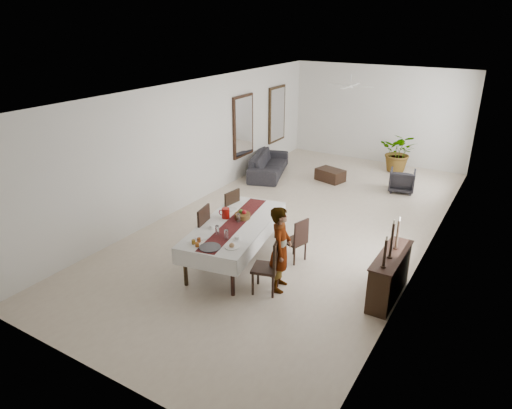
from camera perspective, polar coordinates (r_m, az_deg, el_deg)
name	(u,v)px	position (r m, az deg, el deg)	size (l,w,h in m)	color
floor	(298,222)	(11.16, 5.21, -2.24)	(6.00, 12.00, 0.00)	beige
ceiling	(303,89)	(10.25, 5.85, 14.23)	(6.00, 12.00, 0.02)	white
wall_back	(379,115)	(16.07, 15.09, 10.79)	(6.00, 0.02, 3.20)	silver
wall_front	(91,278)	(6.19, -19.92, -8.61)	(6.00, 0.02, 3.20)	silver
wall_left	(197,142)	(12.14, -7.43, 7.74)	(0.02, 12.00, 3.20)	silver
wall_right	(436,182)	(9.76, 21.56, 2.63)	(0.02, 12.00, 3.20)	silver
dining_table_top	(235,225)	(9.16, -2.66, -2.55)	(1.08, 2.59, 0.05)	black
table_leg_fl	(185,267)	(8.56, -8.83, -7.77)	(0.08, 0.08, 0.76)	black
table_leg_fr	(233,277)	(8.19, -2.94, -9.03)	(0.08, 0.08, 0.76)	black
table_leg_bl	(237,216)	(10.52, -2.37, -1.51)	(0.08, 0.08, 0.76)	black
table_leg_br	(276,223)	(10.22, 2.55, -2.27)	(0.08, 0.08, 0.76)	black
tablecloth_top	(235,223)	(9.14, -2.67, -2.37)	(1.27, 2.78, 0.01)	silver
tablecloth_drape_left	(207,226)	(9.46, -6.17, -2.65)	(0.01, 2.78, 0.32)	white
tablecloth_drape_right	(264,235)	(9.00, 1.06, -3.87)	(0.01, 2.78, 0.32)	silver
tablecloth_drape_near	(204,263)	(8.10, -6.53, -7.22)	(1.27, 0.01, 0.32)	white
tablecloth_drape_far	(259,206)	(10.38, 0.36, -0.14)	(1.27, 0.01, 0.32)	white
table_runner	(235,223)	(9.14, -2.67, -2.32)	(0.38, 2.70, 0.00)	maroon
red_pitcher	(226,213)	(9.33, -3.81, -1.09)	(0.16, 0.16, 0.22)	maroon
pitcher_handle	(222,213)	(9.37, -4.32, -1.01)	(0.13, 0.13, 0.02)	maroon
wine_glass_near	(226,234)	(8.48, -3.74, -3.76)	(0.08, 0.08, 0.18)	white
wine_glass_mid	(217,230)	(8.65, -4.88, -3.21)	(0.08, 0.08, 0.18)	white
wine_glass_far	(238,218)	(9.13, -2.23, -1.73)	(0.08, 0.08, 0.18)	silver
teacup_right	(237,238)	(8.48, -2.38, -4.18)	(0.10, 0.10, 0.06)	silver
saucer_right	(237,239)	(8.49, -2.37, -4.33)	(0.16, 0.16, 0.01)	white
teacup_left	(212,227)	(8.94, -5.53, -2.78)	(0.10, 0.10, 0.06)	white
saucer_left	(212,228)	(8.95, -5.52, -2.93)	(0.16, 0.16, 0.01)	white
plate_near_right	(232,247)	(8.21, -3.05, -5.31)	(0.26, 0.26, 0.02)	white
bread_near_right	(232,245)	(8.20, -3.05, -5.13)	(0.10, 0.10, 0.10)	tan
plate_near_left	(202,237)	(8.61, -6.78, -4.06)	(0.26, 0.26, 0.02)	white
plate_far_left	(231,209)	(9.76, -3.16, -0.62)	(0.26, 0.26, 0.02)	silver
serving_tray	(210,247)	(8.22, -5.79, -5.36)	(0.39, 0.39, 0.02)	#3B3B3F
jam_jar_a	(197,245)	(8.28, -7.37, -4.99)	(0.07, 0.07, 0.08)	#954C15
jam_jar_b	(193,242)	(8.37, -7.82, -4.67)	(0.07, 0.07, 0.08)	brown
jam_jar_c	(199,240)	(8.44, -7.16, -4.42)	(0.07, 0.07, 0.08)	brown
fruit_basket	(242,216)	(9.32, -1.72, -1.43)	(0.32, 0.32, 0.11)	brown
fruit_red	(244,212)	(9.30, -1.49, -0.95)	(0.10, 0.10, 0.10)	maroon
fruit_green	(241,211)	(9.33, -1.89, -0.86)	(0.09, 0.09, 0.09)	#477C25
chair_right_near_seat	(265,268)	(8.25, 1.17, -7.97)	(0.45, 0.45, 0.05)	black
chair_right_near_leg_fl	(273,287)	(8.20, 2.11, -10.27)	(0.04, 0.04, 0.44)	black
chair_right_near_leg_fr	(277,276)	(8.50, 2.68, -8.97)	(0.04, 0.04, 0.44)	black
chair_right_near_leg_bl	(253,284)	(8.27, -0.41, -9.91)	(0.04, 0.04, 0.44)	black
chair_right_near_leg_br	(258,274)	(8.57, 0.26, -8.64)	(0.04, 0.04, 0.44)	black
chair_right_near_back	(277,255)	(8.06, 2.61, -6.29)	(0.45, 0.04, 0.57)	black
chair_right_far_seat	(294,242)	(9.32, 4.81, -4.64)	(0.40, 0.40, 0.05)	black
chair_right_far_leg_fl	(294,257)	(9.22, 4.81, -6.50)	(0.04, 0.04, 0.39)	black
chair_right_far_leg_fr	(305,251)	(9.44, 6.17, -5.84)	(0.04, 0.04, 0.39)	black
chair_right_far_leg_bl	(283,251)	(9.42, 3.36, -5.80)	(0.04, 0.04, 0.39)	black
chair_right_far_leg_br	(294,246)	(9.63, 4.73, -5.18)	(0.04, 0.04, 0.39)	black
chair_right_far_back	(301,232)	(9.09, 5.70, -3.49)	(0.40, 0.04, 0.51)	black
chair_left_near_seat	(215,238)	(9.24, -5.19, -4.25)	(0.49, 0.49, 0.06)	black
chair_left_near_leg_fl	(210,244)	(9.60, -5.72, -5.00)	(0.05, 0.05, 0.48)	black
chair_left_near_leg_fr	(202,253)	(9.29, -6.78, -6.05)	(0.05, 0.05, 0.48)	black
chair_left_near_leg_bl	(228,248)	(9.45, -3.53, -5.40)	(0.05, 0.05, 0.48)	black
chair_left_near_leg_br	(220,256)	(9.13, -4.52, -6.49)	(0.05, 0.05, 0.48)	black
chair_left_near_back	(204,222)	(9.19, -6.52, -2.18)	(0.49, 0.04, 0.62)	black
chair_left_far_seat	(240,220)	(10.08, -2.02, -1.90)	(0.47, 0.47, 0.05)	black
chair_left_far_leg_fl	(239,225)	(10.44, -2.13, -2.59)	(0.05, 0.05, 0.47)	black
chair_left_far_leg_fr	(228,231)	(10.18, -3.53, -3.31)	(0.05, 0.05, 0.47)	black
chair_left_far_leg_bl	(252,230)	(10.21, -0.47, -3.16)	(0.05, 0.05, 0.47)	black
chair_left_far_leg_br	(241,236)	(9.95, -1.87, -3.91)	(0.05, 0.05, 0.47)	black
chair_left_far_back	(232,204)	(10.08, -2.97, 0.08)	(0.47, 0.04, 0.60)	black
woman	(281,249)	(8.19, 3.10, -5.57)	(0.59, 0.39, 1.62)	gray
sideboard_body	(389,277)	(8.44, 16.30, -8.64)	(0.37, 1.39, 0.84)	black
sideboard_top	(392,255)	(8.23, 16.62, -6.06)	(0.41, 1.45, 0.03)	black
candlestick_near_base	(383,266)	(7.78, 15.63, -7.46)	(0.09, 0.09, 0.03)	black
candlestick_near_shaft	(385,253)	(7.66, 15.82, -5.86)	(0.05, 0.05, 0.46)	black
candlestick_near_candle	(387,238)	(7.54, 16.03, -4.06)	(0.03, 0.03, 0.07)	white
candlestick_mid_base	(390,257)	(8.10, 16.38, -6.30)	(0.09, 0.09, 0.03)	black
candlestick_mid_shaft	(392,240)	(7.96, 16.62, -4.30)	(0.05, 0.05, 0.60)	black
candlestick_mid_candle	(394,222)	(7.82, 16.90, -2.08)	(0.03, 0.03, 0.07)	white
candlestick_far_base	(396,248)	(8.42, 17.07, -5.22)	(0.09, 0.09, 0.03)	black
candlestick_far_shaft	(398,234)	(8.31, 17.28, -3.57)	(0.05, 0.05, 0.51)	black
candlestick_far_candle	(400,219)	(8.19, 17.51, -1.73)	(0.03, 0.03, 0.07)	white
sofa	(269,164)	(14.42, 1.59, 5.08)	(2.32, 0.91, 0.68)	#28262B
armchair	(402,181)	(13.64, 17.79, 2.86)	(0.68, 0.70, 0.64)	#252328
coffee_table	(330,175)	(14.07, 9.27, 3.65)	(0.81, 0.54, 0.36)	black
potted_plant	(399,152)	(15.33, 17.47, 6.27)	(1.15, 1.00, 1.28)	#315120
mirror_frame_near	(243,126)	(13.86, -1.62, 9.75)	(0.06, 1.05, 1.85)	black
mirror_glass_near	(244,126)	(13.84, -1.49, 9.74)	(0.01, 0.90, 1.70)	silver
mirror_frame_far	(277,114)	(15.62, 2.61, 11.20)	(0.06, 1.05, 1.85)	black
mirror_glass_far	(278,114)	(15.61, 2.73, 11.19)	(0.01, 0.90, 1.70)	white
fan_rod	(351,78)	(13.02, 11.77, 15.19)	(0.04, 0.04, 0.20)	silver
fan_hub	(350,86)	(13.04, 11.70, 14.32)	(0.16, 0.16, 0.08)	white
fan_blade_n	(355,84)	(13.37, 12.23, 14.47)	(0.10, 0.55, 0.01)	white
fan_blade_s	(346,87)	(12.71, 11.14, 14.16)	(0.10, 0.55, 0.01)	white
fan_blade_e	(363,87)	(12.93, 13.20, 14.13)	(0.55, 0.10, 0.01)	white
fan_blade_w	(338,85)	(13.16, 10.23, 14.50)	(0.55, 0.10, 0.01)	silver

